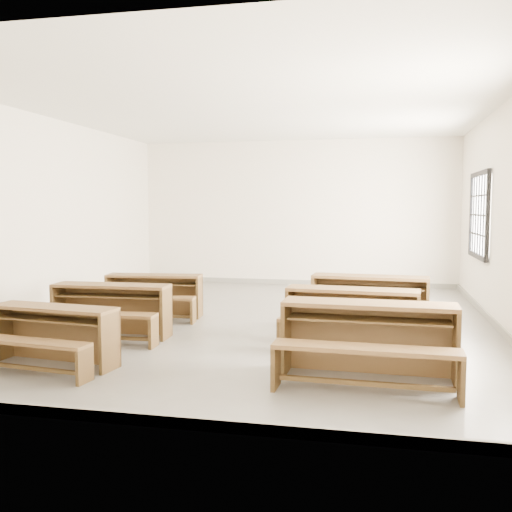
% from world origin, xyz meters
% --- Properties ---
extents(room, '(8.50, 8.50, 3.20)m').
position_xyz_m(room, '(0.09, 0.00, 2.14)').
color(room, slate).
rests_on(room, ground).
extents(desk_set_0, '(1.54, 0.93, 0.66)m').
position_xyz_m(desk_set_0, '(-1.68, -2.84, 0.38)').
color(desk_set_0, brown).
rests_on(desk_set_0, ground).
extents(desk_set_1, '(1.60, 0.87, 0.71)m').
position_xyz_m(desk_set_1, '(-1.69, -1.43, 0.41)').
color(desk_set_1, brown).
rests_on(desk_set_1, ground).
extents(desk_set_2, '(1.57, 0.92, 0.67)m').
position_xyz_m(desk_set_2, '(-1.66, 0.00, 0.39)').
color(desk_set_2, brown).
rests_on(desk_set_2, ground).
extents(desk_set_3, '(1.77, 0.96, 0.78)m').
position_xyz_m(desk_set_3, '(1.71, -2.63, 0.46)').
color(desk_set_3, brown).
rests_on(desk_set_3, ground).
extents(desk_set_4, '(1.68, 0.95, 0.73)m').
position_xyz_m(desk_set_4, '(1.49, -1.32, 0.43)').
color(desk_set_4, brown).
rests_on(desk_set_4, ground).
extents(desk_set_5, '(1.72, 0.97, 0.75)m').
position_xyz_m(desk_set_5, '(1.69, -0.07, 0.43)').
color(desk_set_5, brown).
rests_on(desk_set_5, ground).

